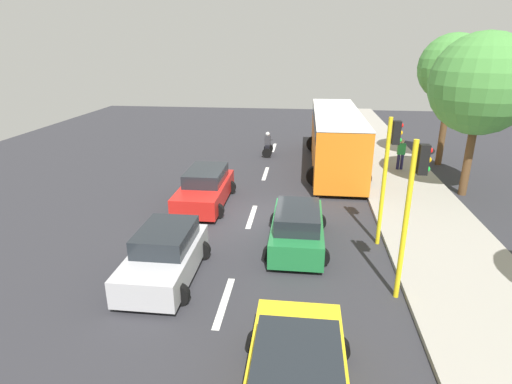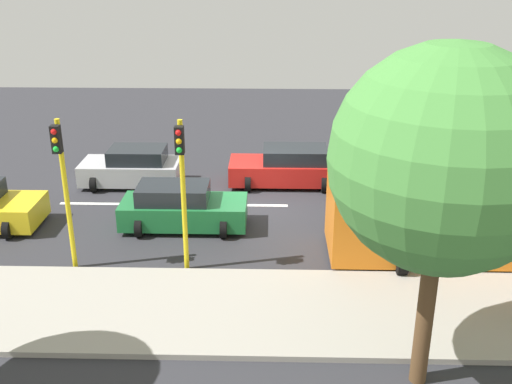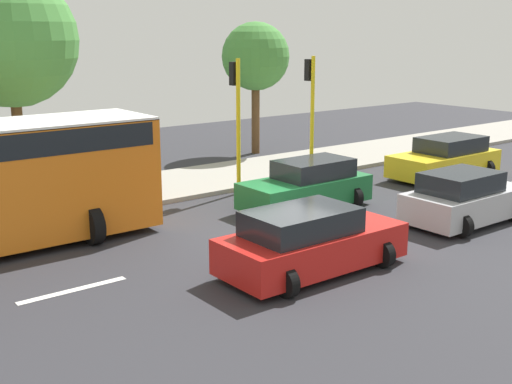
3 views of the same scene
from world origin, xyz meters
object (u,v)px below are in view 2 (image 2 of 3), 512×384
at_px(traffic_light_midblock, 182,176).
at_px(street_tree_center, 444,160).
at_px(car_silver, 133,168).
at_px(car_green, 182,208).
at_px(traffic_light_corner, 63,175).
at_px(car_red, 288,167).

relative_size(traffic_light_midblock, street_tree_center, 0.62).
height_order(car_silver, car_green, same).
height_order(traffic_light_corner, traffic_light_midblock, same).
relative_size(traffic_light_corner, traffic_light_midblock, 1.00).
xyz_separation_m(traffic_light_corner, traffic_light_midblock, (0.00, 3.30, 0.00)).
bearing_deg(car_red, car_silver, -87.98).
height_order(car_silver, traffic_light_corner, traffic_light_corner).
xyz_separation_m(car_green, traffic_light_corner, (2.95, -2.77, 2.22)).
bearing_deg(car_green, street_tree_center, 39.10).
height_order(car_red, street_tree_center, street_tree_center).
relative_size(car_green, street_tree_center, 0.57).
bearing_deg(car_red, street_tree_center, 12.29).
bearing_deg(street_tree_center, car_green, -140.90).
distance_m(car_red, traffic_light_midblock, 8.04).
xyz_separation_m(car_silver, street_tree_center, (11.53, 8.70, 4.34)).
bearing_deg(traffic_light_midblock, traffic_light_corner, -90.00).
relative_size(car_silver, traffic_light_midblock, 0.86).
bearing_deg(car_green, car_red, 138.62).
xyz_separation_m(traffic_light_corner, street_tree_center, (4.68, 8.97, 2.12)).
bearing_deg(traffic_light_midblock, car_green, -169.86).
distance_m(car_green, street_tree_center, 10.74).
bearing_deg(street_tree_center, traffic_light_corner, -117.54).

